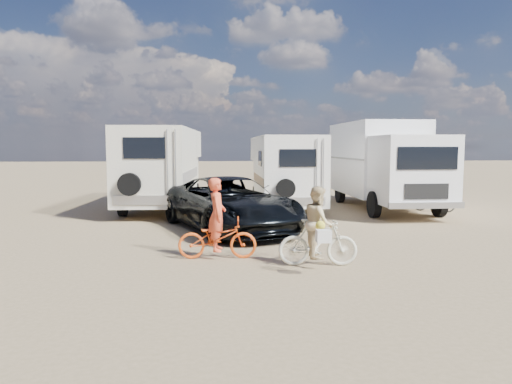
{
  "coord_description": "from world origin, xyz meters",
  "views": [
    {
      "loc": [
        -2.81,
        -12.04,
        2.52
      ],
      "look_at": [
        -1.7,
        0.53,
        1.3
      ],
      "focal_mm": 33.09,
      "sensor_mm": 36.0,
      "label": 1
    }
  ],
  "objects": [
    {
      "name": "crate",
      "position": [
        -0.35,
        2.0,
        0.18
      ],
      "size": [
        0.52,
        0.52,
        0.37
      ],
      "primitive_type": "cube",
      "rotation": [
        0.0,
        0.0,
        0.16
      ],
      "color": "olive",
      "rests_on": "ground"
    },
    {
      "name": "cooler",
      "position": [
        -2.4,
        1.65,
        0.23
      ],
      "size": [
        0.69,
        0.61,
        0.46
      ],
      "primitive_type": "cube",
      "rotation": [
        0.0,
        0.0,
        -0.41
      ],
      "color": "navy",
      "rests_on": "ground"
    },
    {
      "name": "dark_suv",
      "position": [
        -2.35,
        2.09,
        0.8
      ],
      "size": [
        4.62,
        6.34,
        1.6
      ],
      "primitive_type": "imported",
      "rotation": [
        0.0,
        0.0,
        0.38
      ],
      "color": "black",
      "rests_on": "ground"
    },
    {
      "name": "bike_parked",
      "position": [
        5.68,
        5.5,
        0.41
      ],
      "size": [
        1.6,
        1.32,
        0.82
      ],
      "primitive_type": "imported",
      "rotation": [
        0.0,
        0.0,
        0.98
      ],
      "color": "#2A2D2A",
      "rests_on": "ground"
    },
    {
      "name": "rv_left",
      "position": [
        -4.91,
        7.39,
        1.61
      ],
      "size": [
        2.86,
        7.52,
        3.22
      ],
      "primitive_type": null,
      "rotation": [
        0.0,
        0.0,
        -0.05
      ],
      "color": "white",
      "rests_on": "ground"
    },
    {
      "name": "rider_woman",
      "position": [
        -0.65,
        -2.39,
        0.76
      ],
      "size": [
        0.64,
        0.79,
        1.51
      ],
      "primitive_type": "imported",
      "rotation": [
        0.0,
        0.0,
        1.47
      ],
      "color": "beige",
      "rests_on": "ground"
    },
    {
      "name": "rv_main",
      "position": [
        0.03,
        7.09,
        1.46
      ],
      "size": [
        2.33,
        6.58,
        2.92
      ],
      "primitive_type": null,
      "rotation": [
        0.0,
        0.0,
        -0.01
      ],
      "color": "white",
      "rests_on": "ground"
    },
    {
      "name": "bike_woman",
      "position": [
        -0.65,
        -2.39,
        0.5
      ],
      "size": [
        1.7,
        0.63,
        1.0
      ],
      "primitive_type": "imported",
      "rotation": [
        0.0,
        0.0,
        1.47
      ],
      "color": "beige",
      "rests_on": "ground"
    },
    {
      "name": "box_truck",
      "position": [
        4.01,
        6.4,
        1.76
      ],
      "size": [
        2.68,
        7.6,
        3.52
      ],
      "primitive_type": null,
      "rotation": [
        0.0,
        0.0,
        0.0
      ],
      "color": "white",
      "rests_on": "ground"
    },
    {
      "name": "ground",
      "position": [
        0.0,
        0.0,
        0.0
      ],
      "size": [
        140.0,
        140.0,
        0.0
      ],
      "primitive_type": "plane",
      "color": "#977E5A",
      "rests_on": "ground"
    },
    {
      "name": "rider_man",
      "position": [
        -2.76,
        -1.54,
        0.82
      ],
      "size": [
        0.42,
        0.62,
        1.65
      ],
      "primitive_type": "imported",
      "rotation": [
        0.0,
        0.0,
        1.53
      ],
      "color": "#EA522E",
      "rests_on": "ground"
    },
    {
      "name": "bike_man",
      "position": [
        -2.76,
        -1.54,
        0.46
      ],
      "size": [
        1.79,
        0.69,
        0.93
      ],
      "primitive_type": "imported",
      "rotation": [
        0.0,
        0.0,
        1.53
      ],
      "color": "#F15515",
      "rests_on": "ground"
    }
  ]
}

